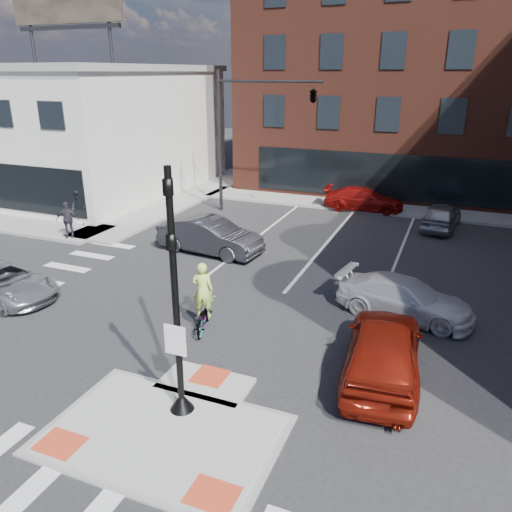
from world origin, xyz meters
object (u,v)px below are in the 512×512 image
at_px(silver_suv, 1,282).
at_px(bg_car_dark, 210,236).
at_px(cyclist, 203,307).
at_px(bg_car_silver, 441,216).
at_px(red_sedan, 383,349).
at_px(bg_car_red, 364,199).
at_px(pedestrian_a, 79,207).
at_px(white_pickup, 405,298).
at_px(pedestrian_b, 67,220).

relative_size(silver_suv, bg_car_dark, 0.93).
bearing_deg(cyclist, bg_car_silver, -129.62).
distance_m(red_sedan, cyclist, 5.80).
height_order(bg_car_red, pedestrian_a, pedestrian_a).
distance_m(white_pickup, bg_car_dark, 9.59).
bearing_deg(bg_car_silver, white_pickup, 93.23).
relative_size(white_pickup, pedestrian_a, 2.45).
relative_size(red_sedan, bg_car_silver, 1.20).
relative_size(bg_car_silver, bg_car_red, 0.89).
xyz_separation_m(red_sedan, white_pickup, (0.12, 3.98, -0.18)).
xyz_separation_m(silver_suv, bg_car_dark, (4.85, 7.30, 0.17)).
relative_size(white_pickup, bg_car_dark, 0.93).
distance_m(bg_car_silver, cyclist, 16.00).
height_order(cyclist, pedestrian_a, cyclist).
xyz_separation_m(bg_car_dark, bg_car_red, (5.10, 10.23, -0.13)).
xyz_separation_m(white_pickup, bg_car_dark, (-9.05, 3.18, 0.14)).
bearing_deg(white_pickup, cyclist, 130.02).
height_order(red_sedan, cyclist, cyclist).
relative_size(white_pickup, bg_car_silver, 1.11).
bearing_deg(pedestrian_a, white_pickup, -4.38).
relative_size(bg_car_red, pedestrian_a, 2.49).
height_order(silver_suv, bg_car_red, bg_car_red).
height_order(bg_car_dark, bg_car_silver, bg_car_dark).
distance_m(bg_car_dark, cyclist, 7.32).
xyz_separation_m(bg_car_dark, pedestrian_a, (-8.34, 1.00, 0.28)).
bearing_deg(bg_car_silver, cyclist, 72.35).
height_order(silver_suv, bg_car_dark, bg_car_dark).
bearing_deg(cyclist, pedestrian_b, -43.74).
bearing_deg(pedestrian_b, silver_suv, -101.32).
height_order(bg_car_silver, pedestrian_a, pedestrian_a).
bearing_deg(pedestrian_b, red_sedan, -53.69).
relative_size(white_pickup, pedestrian_b, 2.55).
distance_m(white_pickup, bg_car_silver, 11.20).
relative_size(silver_suv, red_sedan, 0.93).
bearing_deg(red_sedan, bg_car_dark, -44.08).
xyz_separation_m(bg_car_silver, bg_car_red, (-4.55, 2.22, -0.03)).
relative_size(pedestrian_a, pedestrian_b, 1.04).
relative_size(bg_car_dark, bg_car_silver, 1.19).
bearing_deg(bg_car_red, bg_car_dark, 150.53).
height_order(white_pickup, cyclist, cyclist).
relative_size(white_pickup, cyclist, 1.98).
bearing_deg(bg_car_dark, silver_suv, 152.39).
distance_m(cyclist, pedestrian_a, 13.78).
relative_size(bg_car_silver, pedestrian_b, 2.30).
relative_size(bg_car_red, cyclist, 2.02).
bearing_deg(silver_suv, red_sedan, -82.13).
xyz_separation_m(bg_car_silver, pedestrian_b, (-17.00, -9.01, 0.35)).
distance_m(bg_car_red, pedestrian_b, 16.77).
distance_m(red_sedan, pedestrian_b, 17.41).
xyz_separation_m(bg_car_red, cyclist, (-1.95, -16.83, 0.10)).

